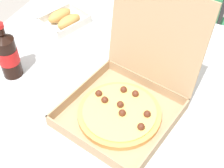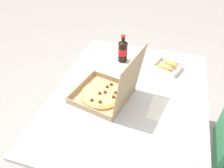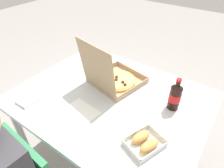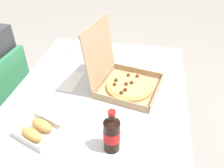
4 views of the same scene
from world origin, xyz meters
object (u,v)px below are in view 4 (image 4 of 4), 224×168
Objects in this scene: chair at (3,98)px; napkin_pile at (66,50)px; pizza_box_open at (124,80)px; cola_bottle at (112,134)px; bread_side_box at (37,131)px; paper_menu at (68,80)px.

chair is 0.56m from napkin_pile.
napkin_pile is (0.36, 0.49, -0.04)m from pizza_box_open.
chair is 7.55× the size of napkin_pile.
chair is 1.86× the size of pizza_box_open.
pizza_box_open reaches higher than cola_bottle.
chair is 0.91m from pizza_box_open.
napkin_pile is (0.80, 0.15, -0.02)m from bread_side_box.
chair reaches higher than napkin_pile.
bread_side_box is 1.03× the size of cola_bottle.
paper_menu is (0.00, 0.35, -0.05)m from pizza_box_open.
pizza_box_open is at bearing -38.15° from bread_side_box.
chair is 0.56m from paper_menu.
pizza_box_open is 4.05× the size of napkin_pile.
chair is 3.60× the size of bread_side_box.
pizza_box_open is 2.12× the size of paper_menu.
napkin_pile is (0.35, -0.37, 0.24)m from chair.
cola_bottle is at bearing -91.99° from bread_side_box.
paper_menu is at bearing -158.48° from napkin_pile.
napkin_pile is at bearing 26.63° from paper_menu.
pizza_box_open reaches higher than bread_side_box.
paper_menu is at bearing -90.40° from chair.
cola_bottle is 0.59m from paper_menu.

